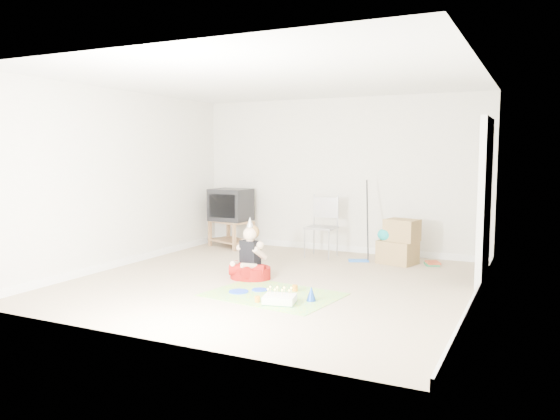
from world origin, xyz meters
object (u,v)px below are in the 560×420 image
at_px(crt_tv, 231,205).
at_px(cardboard_boxes, 399,242).
at_px(tv_stand, 231,231).
at_px(birthday_cake, 280,300).
at_px(seated_woman, 250,265).
at_px(folding_chair, 321,227).

height_order(crt_tv, cardboard_boxes, crt_tv).
relative_size(tv_stand, cardboard_boxes, 1.30).
bearing_deg(tv_stand, cardboard_boxes, -3.12).
xyz_separation_m(crt_tv, birthday_cake, (2.39, -2.95, -0.71)).
relative_size(crt_tv, seated_woman, 0.79).
bearing_deg(cardboard_boxes, seated_woman, -130.43).
xyz_separation_m(folding_chair, seated_woman, (-0.31, -1.80, -0.30)).
distance_m(tv_stand, folding_chair, 1.82).
height_order(tv_stand, birthday_cake, tv_stand).
relative_size(tv_stand, folding_chair, 0.89).
distance_m(tv_stand, birthday_cake, 3.81).
height_order(crt_tv, seated_woman, crt_tv).
distance_m(seated_woman, birthday_cake, 1.32).
bearing_deg(birthday_cake, seated_woman, 133.26).
relative_size(folding_chair, seated_woman, 1.19).
bearing_deg(birthday_cake, tv_stand, 128.99).
xyz_separation_m(seated_woman, birthday_cake, (0.90, -0.96, -0.14)).
distance_m(cardboard_boxes, seated_woman, 2.41).
bearing_deg(birthday_cake, crt_tv, 128.99).
distance_m(folding_chair, birthday_cake, 2.86).
height_order(tv_stand, crt_tv, crt_tv).
height_order(tv_stand, folding_chair, folding_chair).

